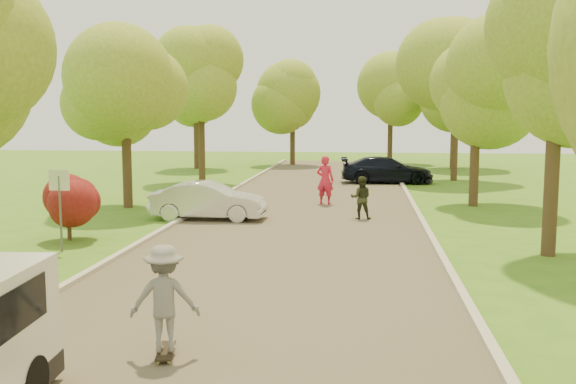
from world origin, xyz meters
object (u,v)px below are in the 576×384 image
at_px(silver_sedan, 208,201).
at_px(longboard, 166,351).
at_px(street_sign, 60,193).
at_px(skateboarder, 164,298).
at_px(dark_sedan, 387,170).
at_px(person_striped, 325,180).
at_px(person_olive, 361,198).

bearing_deg(silver_sedan, longboard, -169.04).
relative_size(street_sign, skateboarder, 1.37).
relative_size(dark_sedan, person_striped, 2.45).
relative_size(silver_sedan, person_olive, 2.64).
bearing_deg(silver_sedan, street_sign, 155.00).
xyz_separation_m(longboard, skateboarder, (0.00, 0.00, 0.81)).
bearing_deg(silver_sedan, skateboarder, -169.04).
distance_m(dark_sedan, longboard, 25.42).
distance_m(street_sign, dark_sedan, 20.37).
distance_m(skateboarder, person_olive, 13.38).
xyz_separation_m(skateboarder, person_striped, (1.38, 16.57, 0.08)).
bearing_deg(longboard, silver_sedan, -90.07).
distance_m(dark_sedan, person_olive, 12.07).
distance_m(street_sign, person_striped, 11.62).
height_order(street_sign, person_olive, street_sign).
bearing_deg(street_sign, skateboarder, -54.06).
relative_size(street_sign, dark_sedan, 0.45).
bearing_deg(person_striped, longboard, 103.19).
distance_m(dark_sedan, skateboarder, 25.41).
height_order(street_sign, silver_sedan, street_sign).
xyz_separation_m(dark_sedan, person_olive, (-1.30, -12.00, 0.05)).
relative_size(street_sign, longboard, 2.57).
bearing_deg(person_olive, skateboarder, 76.57).
bearing_deg(longboard, person_striped, -105.68).
relative_size(longboard, person_olive, 0.57).
relative_size(silver_sedan, person_striped, 2.01).
xyz_separation_m(street_sign, person_olive, (7.80, 6.21, -0.82)).
bearing_deg(dark_sedan, street_sign, 150.04).
distance_m(longboard, person_olive, 13.39).
bearing_deg(dark_sedan, skateboarder, 167.26).
distance_m(silver_sedan, skateboarder, 12.64).
bearing_deg(skateboarder, person_olive, -113.09).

